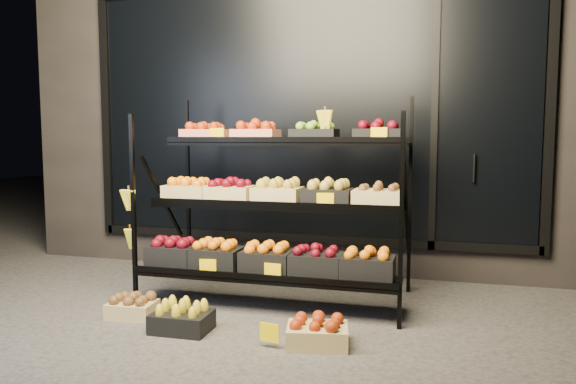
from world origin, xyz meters
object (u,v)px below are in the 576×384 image
(floor_crate_midright, at_px, (317,332))
(floor_crate_left, at_px, (132,306))
(floor_crate_midleft, at_px, (182,318))
(display_rack, at_px, (274,204))

(floor_crate_midright, bearing_deg, floor_crate_left, 161.27)
(floor_crate_midleft, bearing_deg, floor_crate_midright, -2.21)
(floor_crate_midleft, bearing_deg, floor_crate_left, 159.03)
(display_rack, xyz_separation_m, floor_crate_left, (-0.88, -0.69, -0.70))
(floor_crate_left, distance_m, floor_crate_midright, 1.45)
(floor_crate_midleft, height_order, floor_crate_midright, floor_crate_midleft)
(display_rack, bearing_deg, floor_crate_midright, -57.77)
(display_rack, distance_m, floor_crate_midleft, 1.18)
(floor_crate_left, xyz_separation_m, floor_crate_midleft, (0.49, -0.17, 0.01))
(floor_crate_midleft, bearing_deg, display_rack, 64.26)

